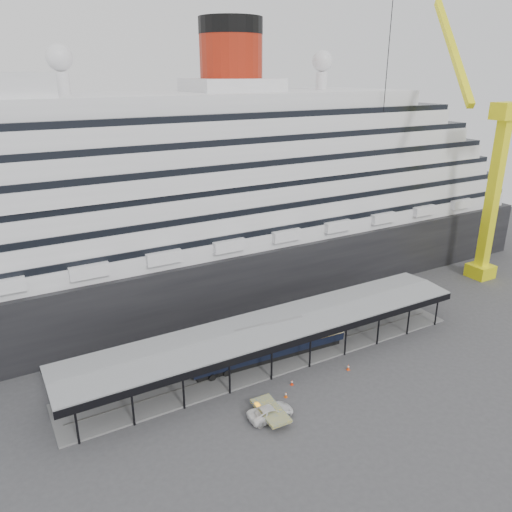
% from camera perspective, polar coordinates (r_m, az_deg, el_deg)
% --- Properties ---
extents(ground, '(200.00, 200.00, 0.00)m').
position_cam_1_polar(ground, '(64.53, 4.46, -13.54)').
color(ground, '#3A3A3D').
rests_on(ground, ground).
extents(cruise_ship, '(130.00, 30.00, 43.90)m').
position_cam_1_polar(cruise_ship, '(83.85, -7.54, 8.06)').
color(cruise_ship, black).
rests_on(cruise_ship, ground).
extents(platform_canopy, '(56.00, 9.18, 5.30)m').
position_cam_1_polar(platform_canopy, '(66.83, 2.09, -9.81)').
color(platform_canopy, slate).
rests_on(platform_canopy, ground).
extents(crane_yellow, '(23.83, 18.78, 47.60)m').
position_cam_1_polar(crane_yellow, '(96.28, 25.25, 8.87)').
color(crane_yellow, '#F8F116').
rests_on(crane_yellow, ground).
extents(port_truck, '(5.29, 2.60, 1.44)m').
position_cam_1_polar(port_truck, '(57.49, 1.68, -17.40)').
color(port_truck, silver).
rests_on(port_truck, ground).
extents(pullman_carriage, '(22.09, 4.02, 21.57)m').
position_cam_1_polar(pullman_carriage, '(66.34, 1.51, -9.79)').
color(pullman_carriage, black).
rests_on(pullman_carriage, ground).
extents(traffic_cone_left, '(0.37, 0.37, 0.71)m').
position_cam_1_polar(traffic_cone_left, '(62.80, 4.13, -14.21)').
color(traffic_cone_left, red).
rests_on(traffic_cone_left, ground).
extents(traffic_cone_mid, '(0.46, 0.46, 0.71)m').
position_cam_1_polar(traffic_cone_mid, '(60.73, 3.44, -15.53)').
color(traffic_cone_mid, '#E0530C').
rests_on(traffic_cone_mid, ground).
extents(traffic_cone_right, '(0.45, 0.45, 0.79)m').
position_cam_1_polar(traffic_cone_right, '(66.40, 10.50, -12.39)').
color(traffic_cone_right, '#EF400D').
rests_on(traffic_cone_right, ground).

